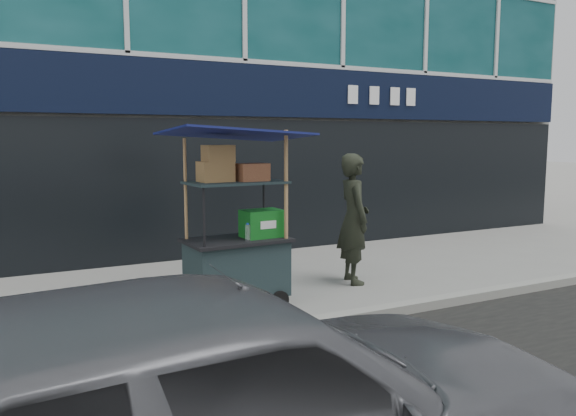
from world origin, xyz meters
TOP-DOWN VIEW (x-y plane):
  - ground at (0.00, 0.00)m, footprint 80.00×80.00m
  - curb at (0.00, -0.20)m, footprint 80.00×0.18m
  - vendor_cart at (-1.35, 0.92)m, footprint 1.70×1.25m
  - vendor_man at (0.58, 1.29)m, footprint 0.59×0.76m

SIDE VIEW (x-z plane):
  - ground at x=0.00m, z-range 0.00..0.00m
  - curb at x=0.00m, z-range 0.00..0.12m
  - vendor_cart at x=-1.35m, z-range -0.33..1.88m
  - vendor_man at x=0.58m, z-range 0.00..1.86m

